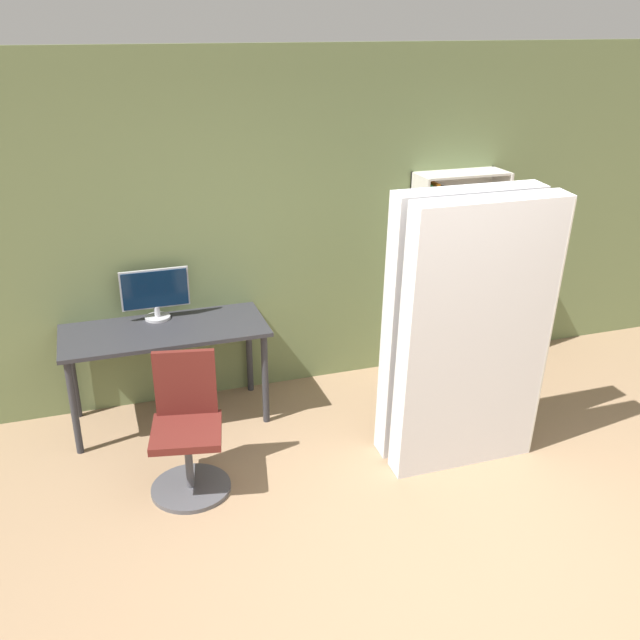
% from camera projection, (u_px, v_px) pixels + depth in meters
% --- Properties ---
extents(ground_plane, '(16.00, 16.00, 0.00)m').
position_uv_depth(ground_plane, '(470.00, 586.00, 3.89)').
color(ground_plane, '#937556').
extents(wall_back, '(8.00, 0.06, 2.70)m').
position_uv_depth(wall_back, '(318.00, 223.00, 5.68)').
color(wall_back, '#6B7A4C').
rests_on(wall_back, ground).
extents(desk, '(1.49, 0.65, 0.76)m').
position_uv_depth(desk, '(165.00, 340.00, 5.26)').
color(desk, '#2D2D33').
rests_on(desk, ground).
extents(monitor, '(0.51, 0.19, 0.39)m').
position_uv_depth(monitor, '(155.00, 292.00, 5.32)').
color(monitor, '#B7B7BC').
rests_on(monitor, desk).
extents(office_chair, '(0.52, 0.52, 0.92)m').
position_uv_depth(office_chair, '(188.00, 437.00, 4.59)').
color(office_chair, '#4C4C51').
rests_on(office_chair, ground).
extents(bookshelf, '(0.76, 0.32, 1.72)m').
position_uv_depth(bookshelf, '(442.00, 280.00, 6.06)').
color(bookshelf, beige).
rests_on(bookshelf, ground).
extents(mattress_near, '(1.02, 0.30, 1.90)m').
position_uv_depth(mattress_near, '(476.00, 340.00, 4.59)').
color(mattress_near, silver).
rests_on(mattress_near, ground).
extents(mattress_far, '(1.02, 0.29, 1.90)m').
position_uv_depth(mattress_far, '(457.00, 325.00, 4.82)').
color(mattress_far, silver).
rests_on(mattress_far, ground).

